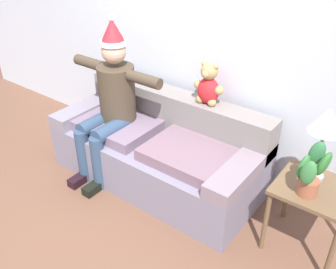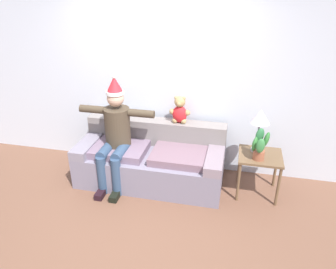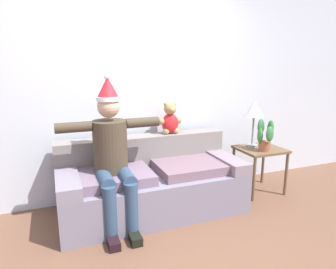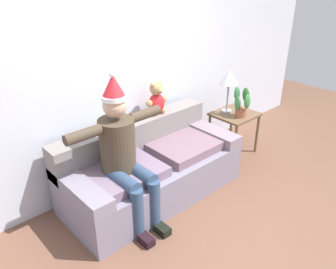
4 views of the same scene
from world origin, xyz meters
The scene contains 8 objects.
ground_plane centered at (0.00, 0.00, 0.00)m, with size 10.00×10.00×0.00m, color brown.
back_wall centered at (0.00, 1.55, 1.35)m, with size 7.00×0.10×2.70m, color silver.
couch centered at (0.00, 1.03, 0.32)m, with size 1.97×0.88×0.79m.
person_seated centered at (-0.44, 0.87, 0.77)m, with size 1.02×0.77×1.51m.
teddy_bear centered at (0.34, 1.30, 0.96)m, with size 0.29×0.17×0.38m.
side_table centered at (1.44, 1.00, 0.48)m, with size 0.54×0.50×0.57m.
table_lamp centered at (1.38, 1.10, 1.03)m, with size 0.24×0.24×0.57m.
potted_plant centered at (1.40, 0.90, 0.75)m, with size 0.23×0.25×0.39m.
Camera 2 is at (1.08, -2.71, 2.57)m, focal length 34.46 mm.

